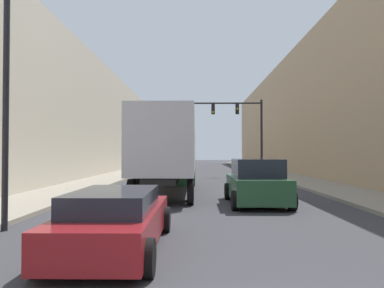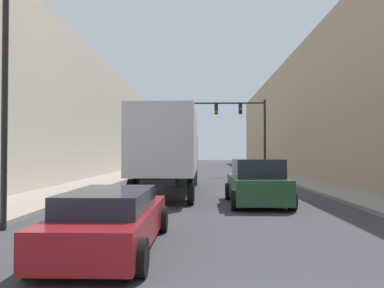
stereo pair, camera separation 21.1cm
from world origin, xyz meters
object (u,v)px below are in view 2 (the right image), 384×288
object	(u,v)px
semi_truck	(171,149)
sedan_car	(112,220)
suv_car	(257,183)
street_lamp	(5,47)
traffic_signal_gantry	(248,123)

from	to	relation	value
semi_truck	sedan_car	distance (m)	11.41
sedan_car	suv_car	size ratio (longest dim) A/B	1.09
suv_car	street_lamp	xyz separation A→B (m)	(-7.31, -4.98, 3.98)
street_lamp	traffic_signal_gantry	bearing A→B (deg)	68.18
traffic_signal_gantry	semi_truck	bearing A→B (deg)	-112.54
suv_car	traffic_signal_gantry	world-z (taller)	traffic_signal_gantry
semi_truck	suv_car	distance (m)	5.97
semi_truck	traffic_signal_gantry	world-z (taller)	traffic_signal_gantry
traffic_signal_gantry	suv_car	bearing A→B (deg)	-95.91
street_lamp	sedan_car	bearing A→B (deg)	-29.25
sedan_car	semi_truck	bearing A→B (deg)	88.45
suv_car	street_lamp	world-z (taller)	street_lamp
sedan_car	street_lamp	xyz separation A→B (m)	(-3.28, 1.84, 4.20)
sedan_car	street_lamp	bearing A→B (deg)	150.75
suv_car	traffic_signal_gantry	xyz separation A→B (m)	(1.85, 17.89, 3.74)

